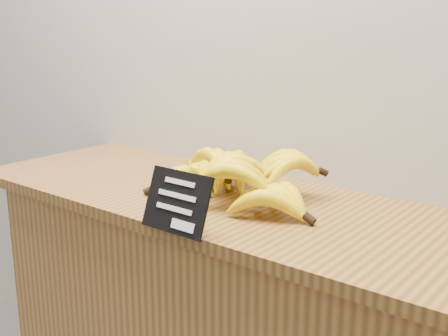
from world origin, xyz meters
TOP-DOWN VIEW (x-y plane):
  - counter_top at (0.03, 2.75)m, footprint 1.57×0.54m
  - chalkboard_sign at (0.07, 2.49)m, footprint 0.17×0.05m
  - banana_pile at (0.03, 2.75)m, footprint 0.50×0.40m

SIDE VIEW (x-z plane):
  - counter_top at x=0.03m, z-range 0.90..0.93m
  - banana_pile at x=0.03m, z-range 0.92..1.05m
  - chalkboard_sign at x=0.07m, z-range 0.93..1.06m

